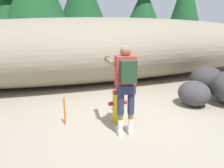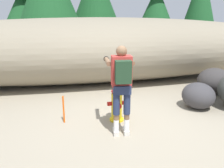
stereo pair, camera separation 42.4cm
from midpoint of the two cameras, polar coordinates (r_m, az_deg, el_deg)
The scene contains 10 objects.
ground_plane at distance 5.08m, azimuth 1.81°, elevation -10.15°, with size 56.00×56.00×0.04m, color gray.
dirt_embankment at distance 8.25m, azimuth -6.77°, elevation 8.00°, with size 17.05×3.20×2.17m, color gray.
fire_hydrant at distance 5.19m, azimuth -0.95°, elevation -5.10°, with size 0.41×0.36×0.77m.
utility_worker at distance 4.39m, azimuth 0.45°, elevation 1.06°, with size 0.60×1.01×1.71m.
boulder_large at distance 7.68m, azimuth 20.21°, elevation 1.14°, with size 0.99×1.01×0.76m, color #363333.
boulder_mid at distance 6.33m, azimuth 17.24°, elevation -2.18°, with size 0.77×0.84×0.64m, color #38373A.
boulder_outlier at distance 7.07m, azimuth 18.16°, elevation -1.52°, with size 0.50×0.38×0.37m, color #3C3638.
pine_tree_left at distance 14.04m, azimuth -24.61°, elevation 17.77°, with size 2.53×2.53×5.31m.
pine_tree_far_right at distance 12.74m, azimuth 6.65°, elevation 19.37°, with size 1.94×1.94×5.12m.
survey_stake at distance 5.16m, azimuth -13.60°, elevation -6.32°, with size 0.04×0.04×0.60m, color #E55914.
Camera 1 is at (-1.73, -4.25, 2.22)m, focal length 38.27 mm.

